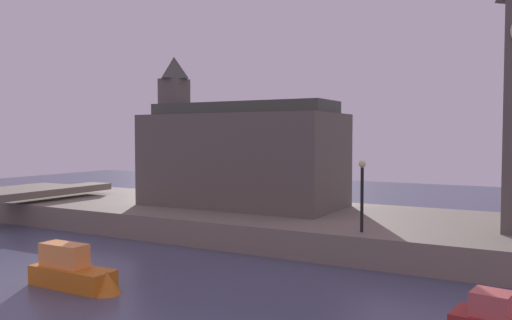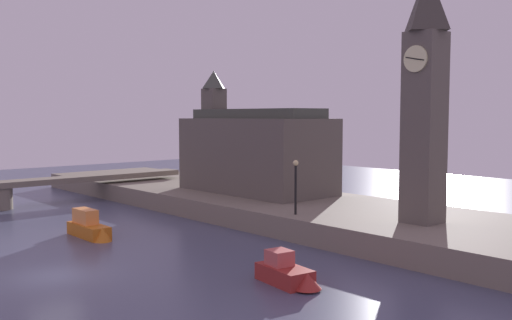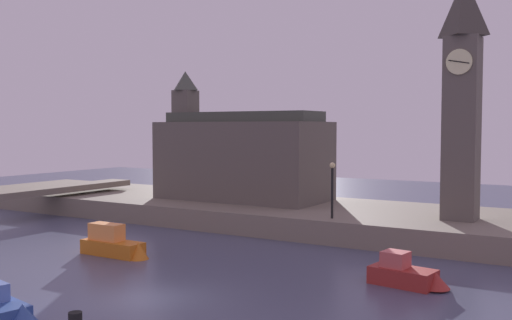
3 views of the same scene
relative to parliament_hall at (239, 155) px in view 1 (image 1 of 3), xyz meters
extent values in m
cube|color=slate|center=(8.92, -1.00, -4.18)|extent=(70.00, 12.00, 1.50)
cube|color=#5B544C|center=(0.29, 0.00, -0.34)|extent=(13.28, 6.58, 6.18)
cube|color=#5B544C|center=(-5.51, 0.00, 1.01)|extent=(1.68, 1.68, 8.88)
pyramid|color=#474C42|center=(-5.51, 0.00, 6.26)|extent=(1.85, 1.85, 1.62)
cube|color=#42473D|center=(0.29, 0.00, 3.15)|extent=(12.62, 3.95, 0.80)
cylinder|color=black|center=(10.47, -5.64, -1.84)|extent=(0.16, 0.16, 3.19)
sphere|color=#F2E099|center=(10.47, -5.64, -0.06)|extent=(0.36, 0.36, 0.36)
cube|color=orange|center=(1.36, -15.65, -4.52)|extent=(3.86, 1.33, 0.83)
cube|color=#FF9947|center=(0.89, -15.65, -3.63)|extent=(2.07, 0.93, 0.95)
cone|color=orange|center=(3.28, -15.65, -4.48)|extent=(1.19, 1.19, 0.96)
cube|color=#CC5651|center=(17.04, -13.45, -3.76)|extent=(1.25, 1.18, 0.73)
camera|label=1|loc=(18.41, -30.66, 1.36)|focal=36.81mm
camera|label=2|loc=(36.35, -32.16, 2.98)|focal=40.29mm
camera|label=3|loc=(25.24, -39.71, 2.33)|focal=41.13mm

